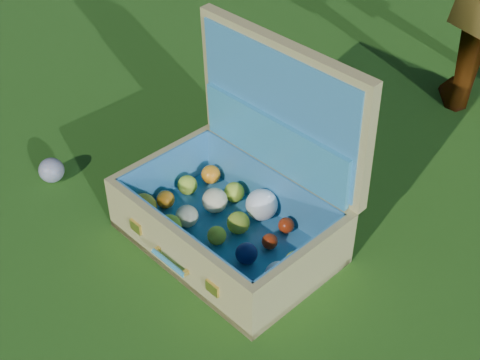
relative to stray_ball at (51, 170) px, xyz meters
name	(u,v)px	position (x,y,z in m)	size (l,w,h in m)	color
ground	(286,219)	(0.65, 0.14, -0.04)	(60.00, 60.00, 0.00)	#215114
stray_ball	(51,170)	(0.00, 0.00, 0.00)	(0.07, 0.07, 0.07)	#3C649C
suitcase	(244,189)	(0.57, 0.05, 0.11)	(0.61, 0.52, 0.50)	tan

